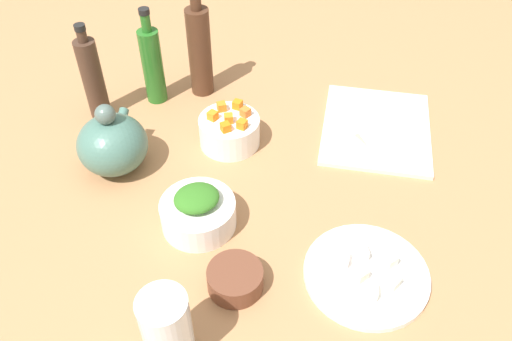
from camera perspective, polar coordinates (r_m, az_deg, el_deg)
The scene contains 28 objects.
tabletop at distance 103.04cm, azimuth 0.00°, elevation -2.62°, with size 190.00×190.00×3.00cm, color #AB774D.
cutting_board at distance 118.40cm, azimuth 13.10°, elevation 4.57°, with size 28.41×23.25×1.00cm, color silver.
plate_tofu at distance 90.16cm, azimuth 12.04°, elevation -11.12°, with size 20.97×20.97×1.20cm, color white.
bowl_greens at distance 94.34cm, azimuth -6.37°, elevation -4.78°, with size 13.64×13.64×5.50cm, color white.
bowl_carrots at distance 110.41cm, azimuth -2.94°, elevation 4.34°, with size 12.89×12.89×6.32cm, color white.
bowl_small_side at distance 86.07cm, azimuth -2.29°, elevation -11.86°, with size 9.23×9.23×4.02cm, color brown.
teapot at distance 106.49cm, azimuth -15.53°, elevation 2.87°, with size 15.77×13.90×15.37cm.
bottle_0 at distance 122.54cm, azimuth -6.23°, elevation 13.07°, with size 5.39×5.39×26.31cm.
bottle_1 at distance 122.13cm, azimuth -11.36°, elevation 11.43°, with size 4.77×4.77×22.95cm.
bottle_2 at distance 119.88cm, azimuth -17.56°, elevation 9.69°, with size 4.61×4.61×22.54cm.
drinking_glass_0 at distance 76.53cm, azimuth -9.76°, elevation -16.91°, with size 7.14×7.14×13.91cm, color white.
carrot_cube_0 at distance 105.04cm, azimuth -3.38°, elevation 4.79°, with size 1.80×1.80×1.80cm, color orange.
carrot_cube_1 at distance 108.83cm, azimuth -1.19°, elevation 6.45°, with size 1.80×1.80×1.80cm, color orange.
carrot_cube_2 at distance 107.26cm, azimuth -3.04°, elevation 5.76°, with size 1.80×1.80×1.80cm, color orange.
carrot_cube_3 at distance 110.61cm, azimuth -3.82°, elevation 7.04°, with size 1.80×1.80×1.80cm, color orange.
carrot_cube_4 at distance 105.64cm, azimuth -1.55°, elevation 5.12°, with size 1.80×1.80×1.80cm, color orange.
carrot_cube_5 at distance 108.26cm, azimuth -4.80°, elevation 6.06°, with size 1.80×1.80×1.80cm, color orange.
carrot_cube_6 at distance 111.02cm, azimuth -2.06°, elevation 7.28°, with size 1.80×1.80×1.80cm, color orange.
chopped_greens_mound at distance 91.28cm, azimuth -6.57°, elevation -3.03°, with size 8.15×7.37×2.86cm, color #316E21.
tofu_cube_0 at distance 87.87cm, azimuth 11.39°, elevation -11.12°, with size 2.20×2.20×2.20cm, color white.
tofu_cube_1 at distance 90.49cm, azimuth 11.49°, elevation -8.91°, with size 2.20×2.20×2.20cm, color white.
tofu_cube_2 at distance 90.64cm, azimuth 14.47°, elevation -9.54°, with size 2.20×2.20×2.20cm, color white.
tofu_cube_3 at distance 88.06cm, azimuth 14.74°, elevation -11.83°, with size 2.20×2.20×2.20cm, color silver.
tofu_cube_4 at distance 89.05cm, azimuth 9.46°, elevation -9.68°, with size 2.20×2.20×2.20cm, color white.
tofu_cube_5 at distance 86.17cm, azimuth 12.48°, elevation -12.98°, with size 2.20×2.20×2.20cm, color #EBEDCC.
dumpling_0 at distance 121.44cm, azimuth 14.18°, elevation 6.68°, with size 4.00×3.53×3.06cm, color beige.
dumpling_1 at distance 111.49cm, azimuth 10.70°, elevation 3.36°, with size 5.74×5.56×2.46cm, color beige.
dumpling_2 at distance 117.30cm, azimuth 10.46°, elevation 5.73°, with size 5.43×4.96×2.53cm, color beige.
Camera 1 is at (-70.62, -10.65, 75.77)cm, focal length 36.30 mm.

